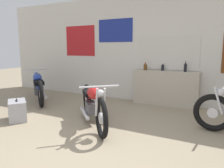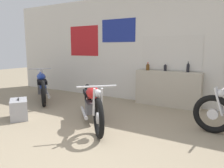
# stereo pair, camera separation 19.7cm
# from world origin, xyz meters

# --- Properties ---
(ground_plane) EXTENTS (24.00, 24.00, 0.00)m
(ground_plane) POSITION_xyz_m (0.00, 0.00, 0.00)
(ground_plane) COLOR gray
(wall_back) EXTENTS (10.00, 0.07, 2.80)m
(wall_back) POSITION_xyz_m (0.01, 3.29, 1.40)
(wall_back) COLOR silver
(wall_back) RESTS_ON ground_plane
(sill_counter) EXTENTS (1.58, 0.28, 0.86)m
(sill_counter) POSITION_xyz_m (0.36, 3.11, 0.43)
(sill_counter) COLOR #B7AD99
(sill_counter) RESTS_ON ground_plane
(bottle_leftmost) EXTENTS (0.09, 0.09, 0.19)m
(bottle_leftmost) POSITION_xyz_m (-0.15, 3.07, 0.94)
(bottle_leftmost) COLOR #5B3814
(bottle_leftmost) RESTS_ON sill_counter
(bottle_left_center) EXTENTS (0.07, 0.07, 0.19)m
(bottle_left_center) POSITION_xyz_m (0.27, 3.16, 0.94)
(bottle_left_center) COLOR black
(bottle_left_center) RESTS_ON sill_counter
(bottle_center) EXTENTS (0.07, 0.07, 0.24)m
(bottle_center) POSITION_xyz_m (0.81, 3.12, 0.97)
(bottle_center) COLOR black
(bottle_center) RESTS_ON sill_counter
(motorcycle_red) EXTENTS (1.45, 1.48, 0.82)m
(motorcycle_red) POSITION_xyz_m (-0.46, 1.11, 0.40)
(motorcycle_red) COLOR black
(motorcycle_red) RESTS_ON ground_plane
(motorcycle_blue) EXTENTS (1.74, 1.44, 0.82)m
(motorcycle_blue) POSITION_xyz_m (-2.80, 1.99, 0.40)
(motorcycle_blue) COLOR black
(motorcycle_blue) RESTS_ON ground_plane
(hard_case_silver) EXTENTS (0.61, 0.57, 0.41)m
(hard_case_silver) POSITION_xyz_m (-1.91, 0.60, 0.19)
(hard_case_silver) COLOR #9E9EA3
(hard_case_silver) RESTS_ON ground_plane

